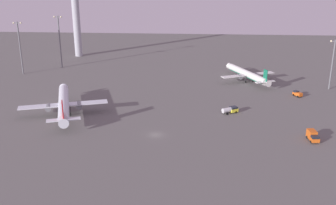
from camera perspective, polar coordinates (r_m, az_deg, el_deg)
The scene contains 10 objects.
ground_plane at distance 128.36m, azimuth -1.79°, elevation -4.72°, with size 416.00×416.00×0.00m, color #605E5B.
control_tower at distance 246.48m, azimuth -13.30°, elevation 12.80°, with size 8.00×8.00×47.49m.
airplane_terminal_side at distance 149.74m, azimuth -14.96°, elevation -0.20°, with size 31.73×40.34×10.63m.
airplane_far_stand at distance 191.44m, azimuth 11.52°, elevation 4.04°, with size 26.47×33.49×9.13m.
fuel_truck at distance 148.41m, azimuth 9.07°, elevation -1.04°, with size 6.50×4.98×2.35m.
catering_truck at distance 131.83m, azimuth 20.34°, elevation -4.57°, with size 2.91×5.86×3.05m.
baggage_tractor at distance 174.75m, azimuth 18.35°, elevation 1.23°, with size 3.70×4.57×2.25m.
apron_light_central at distance 220.25m, azimuth -15.51°, elevation 8.96°, with size 4.80×0.90×27.87m.
apron_light_west at distance 212.38m, azimuth -20.79°, elevation 7.89°, with size 4.80×0.90×26.55m.
apron_light_east at distance 187.44m, azimuth 22.87°, elevation 5.59°, with size 4.80×0.90×22.27m.
Camera 1 is at (12.27, -116.87, 51.64)m, focal length 41.83 mm.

